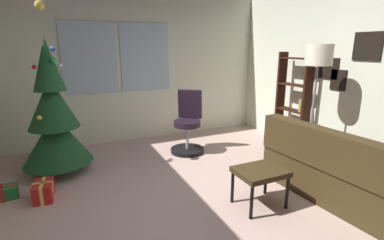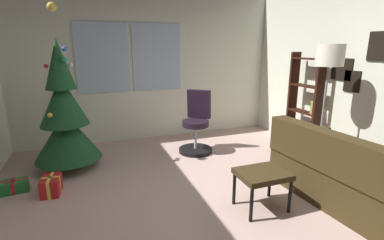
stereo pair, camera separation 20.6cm
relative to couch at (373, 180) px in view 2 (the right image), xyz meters
The scene contains 10 objects.
ground_plane 1.85m from the couch, 162.68° to the left, with size 4.82×5.44×0.10m, color #C2A194.
wall_back_with_windows 3.90m from the couch, 117.92° to the left, with size 4.82×0.12×2.78m.
couch is the anchor object (origin of this frame).
footstool 1.25m from the couch, 162.97° to the left, with size 0.53×0.42×0.43m.
holiday_tree 3.93m from the couch, 145.13° to the left, with size 0.91×0.91×2.27m.
gift_box_red 3.70m from the couch, 155.94° to the left, with size 0.23×0.32×0.22m.
gift_box_green 4.20m from the couch, 155.70° to the left, with size 0.35×0.24×0.15m.
office_chair 2.56m from the couch, 118.24° to the left, with size 0.59×0.60×1.03m.
bookshelf 1.76m from the couch, 74.57° to the left, with size 0.18×0.64×1.64m.
floor_lamp 1.49m from the couch, 84.64° to the left, with size 0.35×0.35×1.76m.
Camera 2 is at (-1.13, -2.51, 1.72)m, focal length 26.39 mm.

